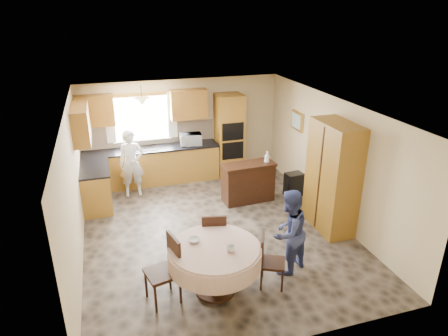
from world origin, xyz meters
The scene contains 36 objects.
floor centered at (0.00, 0.00, 0.00)m, with size 5.00×6.00×0.01m, color brown.
ceiling centered at (0.00, 0.00, 2.50)m, with size 5.00×6.00×0.01m, color white.
wall_back centered at (0.00, 3.00, 1.25)m, with size 5.00×0.02×2.50m, color tan.
wall_front centered at (0.00, -3.00, 1.25)m, with size 5.00×0.02×2.50m, color tan.
wall_left centered at (-2.50, 0.00, 1.25)m, with size 0.02×6.00×2.50m, color tan.
wall_right centered at (2.50, 0.00, 1.25)m, with size 0.02×6.00×2.50m, color tan.
window centered at (-1.00, 2.98, 1.60)m, with size 1.40×0.03×1.10m, color white.
curtain_left centered at (-1.75, 2.93, 1.65)m, with size 0.22×0.02×1.15m, color white.
curtain_right centered at (-0.25, 2.93, 1.65)m, with size 0.22×0.02×1.15m, color white.
base_cab_back centered at (-0.85, 2.70, 0.44)m, with size 3.30×0.60×0.88m, color #C28833.
counter_back centered at (-0.85, 2.70, 0.90)m, with size 3.30×0.64×0.04m, color black.
base_cab_left centered at (-2.20, 1.80, 0.44)m, with size 0.60×1.20×0.88m, color #C28833.
counter_left centered at (-2.20, 1.80, 0.90)m, with size 0.64×1.20×0.04m, color black.
backsplash centered at (-0.85, 2.99, 1.18)m, with size 3.30×0.02×0.55m, color beige.
wall_cab_left centered at (-2.05, 2.83, 1.91)m, with size 0.85×0.33×0.72m, color #A17328.
wall_cab_right centered at (0.15, 2.83, 1.91)m, with size 0.90×0.33×0.72m, color #A17328.
wall_cab_side centered at (-2.33, 1.80, 1.91)m, with size 0.33×1.20×0.72m, color #A17328.
oven_tower centered at (1.15, 2.69, 1.06)m, with size 0.66×0.62×2.12m, color #C28833.
oven_upper centered at (1.15, 2.38, 1.25)m, with size 0.56×0.01×0.45m, color black.
oven_lower centered at (1.15, 2.38, 0.75)m, with size 0.56×0.01×0.45m, color black.
pendant centered at (-1.00, 2.50, 2.12)m, with size 0.36×0.36×0.18m, color beige.
sideboard centered at (1.08, 1.05, 0.43)m, with size 1.19×0.49×0.85m, color #371B0F.
space_heater centered at (2.20, 1.00, 0.28)m, with size 0.40×0.28×0.56m, color black.
cupboard centered at (2.22, -0.50, 1.09)m, with size 0.57×1.14×2.17m, color #C28833.
dining_table centered at (-0.50, -1.72, 0.63)m, with size 1.42×1.42×0.81m.
chair_left centered at (-1.22, -1.67, 0.58)m, with size 0.55×0.55×1.06m.
chair_back centered at (-0.31, -1.02, 0.55)m, with size 0.51×0.51×0.99m.
chair_right centered at (0.35, -1.81, 0.48)m, with size 0.51×0.51×0.88m.
framed_picture centered at (2.47, 1.56, 1.64)m, with size 0.06×0.53×0.44m.
microwave centered at (0.13, 2.65, 1.07)m, with size 0.53×0.36×0.29m, color silver.
person_sink centered at (-1.38, 2.15, 0.78)m, with size 0.57×0.38×1.57m, color silver.
person_dining centered at (0.80, -1.56, 0.74)m, with size 0.72×0.56×1.48m, color navy.
bowl_sideboard centered at (0.83, 1.05, 0.88)m, with size 0.23×0.23×0.06m, color #B2B2B2.
bottle_sideboard centered at (1.51, 1.05, 1.00)m, with size 0.11×0.11×0.29m, color silver.
cup_table centered at (-0.31, -1.91, 0.86)m, with size 0.13×0.13×0.10m, color #B2B2B2.
bowl_table centered at (-0.76, -1.50, 0.84)m, with size 0.18×0.18×0.06m, color #B2B2B2.
Camera 1 is at (-1.86, -6.61, 4.18)m, focal length 32.00 mm.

